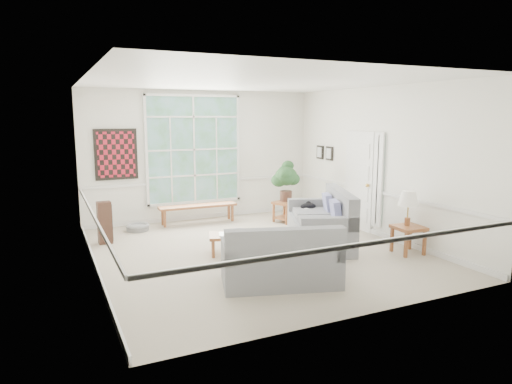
# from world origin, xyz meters

# --- Properties ---
(floor) EXTENTS (5.50, 6.00, 0.01)m
(floor) POSITION_xyz_m (0.00, 0.00, -0.01)
(floor) COLOR #AA9F8D
(floor) RESTS_ON ground
(ceiling) EXTENTS (5.50, 6.00, 0.02)m
(ceiling) POSITION_xyz_m (0.00, 0.00, 3.00)
(ceiling) COLOR white
(ceiling) RESTS_ON ground
(wall_back) EXTENTS (5.50, 0.02, 3.00)m
(wall_back) POSITION_xyz_m (0.00, 3.00, 1.50)
(wall_back) COLOR white
(wall_back) RESTS_ON ground
(wall_front) EXTENTS (5.50, 0.02, 3.00)m
(wall_front) POSITION_xyz_m (0.00, -3.00, 1.50)
(wall_front) COLOR white
(wall_front) RESTS_ON ground
(wall_left) EXTENTS (0.02, 6.00, 3.00)m
(wall_left) POSITION_xyz_m (-2.75, 0.00, 1.50)
(wall_left) COLOR white
(wall_left) RESTS_ON ground
(wall_right) EXTENTS (0.02, 6.00, 3.00)m
(wall_right) POSITION_xyz_m (2.75, 0.00, 1.50)
(wall_right) COLOR white
(wall_right) RESTS_ON ground
(window_back) EXTENTS (2.30, 0.08, 2.40)m
(window_back) POSITION_xyz_m (-0.20, 2.96, 1.65)
(window_back) COLOR white
(window_back) RESTS_ON wall_back
(entry_door) EXTENTS (0.08, 0.90, 2.10)m
(entry_door) POSITION_xyz_m (2.71, 0.60, 1.05)
(entry_door) COLOR white
(entry_door) RESTS_ON floor
(door_sidelight) EXTENTS (0.08, 0.26, 1.90)m
(door_sidelight) POSITION_xyz_m (2.71, -0.03, 1.15)
(door_sidelight) COLOR white
(door_sidelight) RESTS_ON wall_right
(wall_art) EXTENTS (0.90, 0.06, 1.10)m
(wall_art) POSITION_xyz_m (-1.95, 2.95, 1.60)
(wall_art) COLOR maroon
(wall_art) RESTS_ON wall_back
(wall_frame_near) EXTENTS (0.04, 0.26, 0.32)m
(wall_frame_near) POSITION_xyz_m (2.71, 1.75, 1.55)
(wall_frame_near) COLOR black
(wall_frame_near) RESTS_ON wall_right
(wall_frame_far) EXTENTS (0.04, 0.26, 0.32)m
(wall_frame_far) POSITION_xyz_m (2.71, 2.15, 1.55)
(wall_frame_far) COLOR black
(wall_frame_far) RESTS_ON wall_right
(loveseat_right) EXTENTS (1.65, 2.16, 1.04)m
(loveseat_right) POSITION_xyz_m (1.29, -0.11, 0.52)
(loveseat_right) COLOR gray
(loveseat_right) RESTS_ON floor
(loveseat_front) EXTENTS (1.85, 1.31, 0.91)m
(loveseat_front) POSITION_xyz_m (-0.35, -1.61, 0.45)
(loveseat_front) COLOR gray
(loveseat_front) RESTS_ON floor
(coffee_table) EXTENTS (1.08, 0.80, 0.36)m
(coffee_table) POSITION_xyz_m (-0.37, 0.01, 0.18)
(coffee_table) COLOR brown
(coffee_table) RESTS_ON floor
(pewter_bowl) EXTENTS (0.48, 0.48, 0.09)m
(pewter_bowl) POSITION_xyz_m (-0.31, 0.00, 0.40)
(pewter_bowl) COLOR gray
(pewter_bowl) RESTS_ON coffee_table
(window_bench) EXTENTS (1.78, 0.39, 0.41)m
(window_bench) POSITION_xyz_m (-0.26, 2.55, 0.21)
(window_bench) COLOR brown
(window_bench) RESTS_ON floor
(end_table) EXTENTS (0.62, 0.62, 0.48)m
(end_table) POSITION_xyz_m (1.59, 1.81, 0.24)
(end_table) COLOR brown
(end_table) RESTS_ON floor
(houseplant) EXTENTS (0.78, 0.78, 0.95)m
(houseplant) POSITION_xyz_m (1.65, 1.88, 0.95)
(houseplant) COLOR #234925
(houseplant) RESTS_ON end_table
(side_table) EXTENTS (0.53, 0.53, 0.50)m
(side_table) POSITION_xyz_m (2.40, -1.26, 0.25)
(side_table) COLOR brown
(side_table) RESTS_ON floor
(table_lamp) EXTENTS (0.42, 0.42, 0.62)m
(table_lamp) POSITION_xyz_m (2.42, -1.20, 0.81)
(table_lamp) COLOR white
(table_lamp) RESTS_ON side_table
(pet_bed) EXTENTS (0.62, 0.62, 0.14)m
(pet_bed) POSITION_xyz_m (-1.65, 2.43, 0.07)
(pet_bed) COLOR slate
(pet_bed) RESTS_ON floor
(floor_speaker) EXTENTS (0.26, 0.21, 0.81)m
(floor_speaker) POSITION_xyz_m (-2.40, 1.69, 0.41)
(floor_speaker) COLOR #3D251C
(floor_speaker) RESTS_ON floor
(cat) EXTENTS (0.41, 0.41, 0.16)m
(cat) POSITION_xyz_m (1.44, 0.56, 0.61)
(cat) COLOR black
(cat) RESTS_ON loveseat_right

